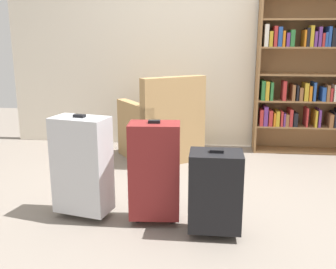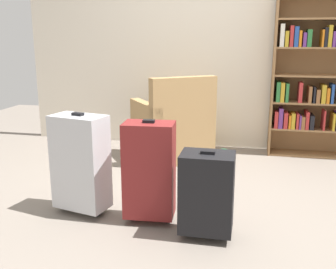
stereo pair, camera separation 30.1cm
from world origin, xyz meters
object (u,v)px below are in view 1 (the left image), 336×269
bookshelf (310,77)px  suitcase_silver (82,165)px  armchair (162,129)px  suitcase_black (215,191)px  mug (212,152)px  suitcase_dark_red (155,171)px

bookshelf → suitcase_silver: size_ratio=2.29×
armchair → suitcase_black: bearing=-71.5°
mug → suitcase_black: suitcase_black is taller
mug → armchair: bearing=-170.5°
armchair → suitcase_silver: (-0.39, -1.50, 0.08)m
bookshelf → mug: 1.37m
armchair → suitcase_dark_red: size_ratio=1.32×
armchair → suitcase_silver: bearing=-104.4°
bookshelf → suitcase_silver: bookshelf is taller
bookshelf → suitcase_black: bookshelf is taller
suitcase_dark_red → suitcase_silver: size_ratio=0.97×
suitcase_black → bookshelf: bearing=63.4°
suitcase_dark_red → suitcase_black: bearing=-18.2°
mug → suitcase_silver: size_ratio=0.16×
bookshelf → suitcase_silver: bearing=-135.9°
suitcase_silver → suitcase_black: 0.96m
mug → suitcase_dark_red: size_ratio=0.16×
armchair → bookshelf: bearing=14.9°
bookshelf → suitcase_black: 2.41m
armchair → suitcase_dark_red: armchair is taller
bookshelf → mug: bearing=-162.4°
suitcase_dark_red → suitcase_black: (0.42, -0.14, -0.08)m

